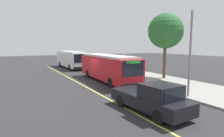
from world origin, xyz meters
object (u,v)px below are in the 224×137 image
Objects in this scene: transit_bus_second at (71,59)px; pickup_truck at (152,99)px; waiting_bench at (127,70)px; route_sign_post at (124,63)px; pedestrian_commuter at (109,66)px; transit_bus_main at (107,67)px.

transit_bus_second reaches higher than pickup_truck.
pickup_truck reaches higher than waiting_bench.
route_sign_post reaches higher than pedestrian_commuter.
waiting_bench is at bearing 43.80° from pedestrian_commuter.
route_sign_post is at bearing -4.67° from pedestrian_commuter.
transit_bus_second is 6.11× the size of pedestrian_commuter.
route_sign_post is at bearing 97.59° from transit_bus_main.
transit_bus_main is 14.25m from transit_bus_second.
waiting_bench is (-12.95, 6.78, -0.22)m from pickup_truck.
pedestrian_commuter is at bearing 161.30° from pickup_truck.
transit_bus_main is 2.44m from route_sign_post.
transit_bus_main is at bearing 167.38° from pickup_truck.
transit_bus_second and route_sign_post have the same top height.
waiting_bench is at bearing 122.47° from transit_bus_main.
pedestrian_commuter is (-4.72, 2.75, -0.50)m from transit_bus_main.
pickup_truck is 3.45× the size of waiting_bench.
pickup_truck is at bearing -12.62° from transit_bus_main.
pickup_truck is at bearing -27.62° from waiting_bench.
waiting_bench is 3.58m from route_sign_post.
route_sign_post is (2.56, -2.13, 1.32)m from waiting_bench.
transit_bus_second is at bearing 174.56° from pickup_truck.
transit_bus_main is at bearing -0.25° from transit_bus_second.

